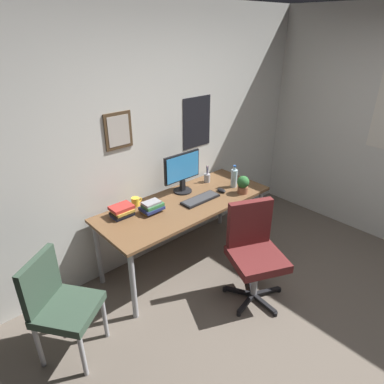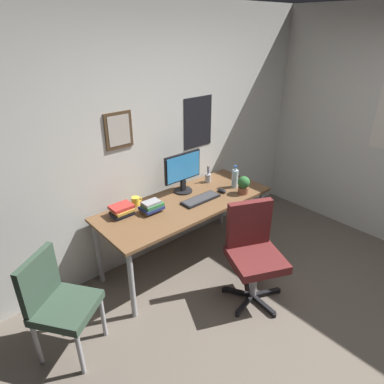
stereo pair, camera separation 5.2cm
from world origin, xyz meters
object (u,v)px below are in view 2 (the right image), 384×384
(side_chair, at_px, (57,300))
(water_bottle, at_px, (235,178))
(office_chair, at_px, (253,248))
(coffee_mug_near, at_px, (136,201))
(keyboard, at_px, (201,199))
(computer_mouse, at_px, (222,191))
(potted_plant, at_px, (244,184))
(monitor, at_px, (183,171))
(pen_cup, at_px, (208,178))
(book_stack_right, at_px, (152,207))
(book_stack_left, at_px, (122,210))

(side_chair, xyz_separation_m, water_bottle, (2.10, 0.15, 0.34))
(office_chair, distance_m, coffee_mug_near, 1.23)
(keyboard, height_order, computer_mouse, computer_mouse)
(computer_mouse, relative_size, potted_plant, 0.56)
(side_chair, bearing_deg, coffee_mug_near, 25.86)
(potted_plant, bearing_deg, office_chair, -130.00)
(monitor, height_order, potted_plant, monitor)
(water_bottle, distance_m, pen_cup, 0.32)
(potted_plant, relative_size, pen_cup, 0.98)
(office_chair, bearing_deg, book_stack_right, 120.57)
(office_chair, relative_size, pen_cup, 4.75)
(coffee_mug_near, relative_size, book_stack_right, 0.52)
(monitor, relative_size, book_stack_right, 2.04)
(book_stack_left, distance_m, book_stack_right, 0.29)
(side_chair, distance_m, monitor, 1.72)
(office_chair, xyz_separation_m, keyboard, (0.00, 0.72, 0.22))
(book_stack_right, bearing_deg, water_bottle, -8.26)
(office_chair, xyz_separation_m, pen_cup, (0.37, 1.00, 0.27))
(monitor, bearing_deg, keyboard, -89.35)
(side_chair, xyz_separation_m, potted_plant, (2.05, -0.02, 0.34))
(side_chair, xyz_separation_m, coffee_mug_near, (1.04, 0.50, 0.28))
(pen_cup, bearing_deg, potted_plant, -80.07)
(side_chair, height_order, coffee_mug_near, side_chair)
(book_stack_left, bearing_deg, water_bottle, -12.05)
(side_chair, height_order, pen_cup, pen_cup)
(water_bottle, height_order, coffee_mug_near, water_bottle)
(monitor, distance_m, keyboard, 0.36)
(office_chair, bearing_deg, pen_cup, 69.59)
(book_stack_left, bearing_deg, side_chair, -153.41)
(keyboard, distance_m, book_stack_right, 0.53)
(pen_cup, bearing_deg, computer_mouse, -103.39)
(office_chair, relative_size, water_bottle, 3.76)
(coffee_mug_near, xyz_separation_m, potted_plant, (1.01, -0.53, 0.06))
(potted_plant, bearing_deg, keyboard, 158.46)
(side_chair, relative_size, monitor, 1.90)
(computer_mouse, distance_m, book_stack_right, 0.82)
(book_stack_left, height_order, book_stack_right, book_stack_right)
(water_bottle, bearing_deg, potted_plant, -106.35)
(pen_cup, xyz_separation_m, book_stack_left, (-1.14, -0.02, -0.00))
(keyboard, bearing_deg, potted_plant, -21.54)
(coffee_mug_near, height_order, pen_cup, pen_cup)
(computer_mouse, xyz_separation_m, coffee_mug_near, (-0.86, 0.36, 0.03))
(keyboard, height_order, potted_plant, potted_plant)
(potted_plant, relative_size, book_stack_left, 0.94)
(pen_cup, relative_size, book_stack_left, 0.96)
(book_stack_left, bearing_deg, computer_mouse, -14.38)
(office_chair, distance_m, book_stack_right, 1.03)
(water_bottle, bearing_deg, book_stack_left, 167.95)
(water_bottle, height_order, pen_cup, water_bottle)
(monitor, distance_m, computer_mouse, 0.48)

